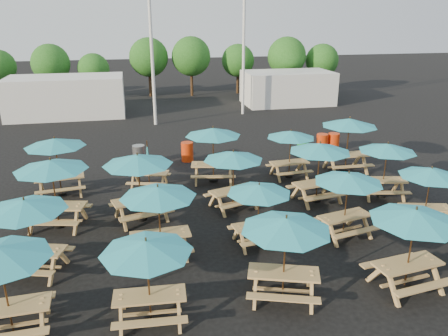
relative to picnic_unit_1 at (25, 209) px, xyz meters
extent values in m
plane|color=black|center=(6.48, 3.12, -2.00)|extent=(120.00, 120.00, 0.00)
cube|color=tan|center=(-0.02, -2.56, -1.26)|extent=(1.84, 0.79, 0.06)
cube|color=tan|center=(-0.06, -1.90, -1.55)|extent=(1.81, 0.34, 0.04)
cylinder|color=black|center=(-0.02, -2.56, -1.95)|extent=(0.36, 0.36, 0.10)
cylinder|color=brown|center=(-0.02, -2.56, -0.85)|extent=(0.04, 0.04, 2.30)
cube|color=tan|center=(0.00, 0.00, -1.26)|extent=(1.92, 1.19, 0.06)
cube|color=tan|center=(-0.19, -0.63, -1.55)|extent=(1.79, 0.76, 0.04)
cube|color=tan|center=(0.19, 0.63, -1.55)|extent=(1.79, 0.76, 0.04)
cylinder|color=black|center=(0.00, 0.00, -1.95)|extent=(0.36, 0.36, 0.10)
cylinder|color=brown|center=(0.00, 0.00, -0.86)|extent=(0.04, 0.04, 2.29)
cone|color=teal|center=(0.00, 0.00, 0.11)|extent=(2.81, 2.81, 0.32)
cube|color=tan|center=(0.26, 2.88, -1.21)|extent=(2.05, 1.17, 0.06)
cube|color=tan|center=(0.09, 2.19, -1.52)|extent=(1.94, 0.70, 0.04)
cube|color=tan|center=(0.42, 3.56, -1.52)|extent=(1.94, 0.70, 0.04)
cylinder|color=black|center=(0.26, 2.88, -1.95)|extent=(0.39, 0.39, 0.11)
cylinder|color=brown|center=(0.26, 2.88, -0.77)|extent=(0.05, 0.05, 2.46)
cone|color=teal|center=(0.26, 2.88, 0.27)|extent=(2.91, 2.91, 0.34)
cube|color=tan|center=(-0.04, 5.84, -1.23)|extent=(1.96, 0.97, 0.06)
cube|color=tan|center=(0.05, 5.16, -1.53)|extent=(1.90, 0.51, 0.04)
cube|color=tan|center=(-0.13, 6.53, -1.53)|extent=(1.90, 0.51, 0.04)
cylinder|color=black|center=(-0.04, 5.84, -1.95)|extent=(0.38, 0.38, 0.10)
cylinder|color=brown|center=(-0.04, 5.84, -0.80)|extent=(0.05, 0.05, 2.41)
cone|color=teal|center=(-0.04, 5.84, 0.22)|extent=(2.66, 2.66, 0.33)
cube|color=tan|center=(3.11, -2.75, -1.30)|extent=(1.75, 0.77, 0.06)
cube|color=tan|center=(3.07, -3.37, -1.57)|extent=(1.72, 0.34, 0.04)
cube|color=tan|center=(3.15, -2.12, -1.57)|extent=(1.72, 0.34, 0.04)
cylinder|color=black|center=(3.11, -2.75, -1.95)|extent=(0.34, 0.34, 0.09)
cylinder|color=brown|center=(3.11, -2.75, -0.91)|extent=(0.04, 0.04, 2.18)
cone|color=teal|center=(3.11, -2.75, 0.01)|extent=(2.28, 2.28, 0.30)
cube|color=tan|center=(3.58, 0.20, -1.26)|extent=(1.82, 0.77, 0.06)
cube|color=tan|center=(3.61, -0.46, -1.55)|extent=(1.80, 0.33, 0.04)
cube|color=tan|center=(3.55, 0.85, -1.55)|extent=(1.80, 0.33, 0.04)
cylinder|color=black|center=(3.58, 0.20, -1.95)|extent=(0.36, 0.36, 0.10)
cylinder|color=brown|center=(3.58, 0.20, -0.86)|extent=(0.04, 0.04, 2.29)
cone|color=teal|center=(3.58, 0.20, 0.11)|extent=(2.35, 2.35, 0.32)
cube|color=tan|center=(3.08, 2.83, -1.21)|extent=(2.05, 1.24, 0.06)
cube|color=tan|center=(3.27, 2.15, -1.52)|extent=(1.92, 0.78, 0.04)
cube|color=tan|center=(2.89, 3.51, -1.52)|extent=(1.92, 0.78, 0.04)
cylinder|color=black|center=(3.08, 2.83, -1.95)|extent=(0.38, 0.38, 0.11)
cylinder|color=brown|center=(3.08, 2.83, -0.77)|extent=(0.05, 0.05, 2.46)
cone|color=teal|center=(3.08, 2.83, 0.27)|extent=(2.98, 2.98, 0.34)
cube|color=tan|center=(3.51, 5.88, -1.33)|extent=(1.74, 1.06, 0.05)
cube|color=tan|center=(3.34, 5.31, -1.59)|extent=(1.63, 0.67, 0.04)
cube|color=tan|center=(3.67, 6.46, -1.59)|extent=(1.63, 0.67, 0.04)
cylinder|color=black|center=(3.51, 5.88, -1.95)|extent=(0.33, 0.33, 0.09)
cylinder|color=brown|center=(3.51, 5.88, -0.96)|extent=(0.04, 0.04, 2.08)
cone|color=teal|center=(3.51, 5.88, -0.60)|extent=(0.20, 0.20, 1.36)
cube|color=tan|center=(6.51, -2.55, -1.26)|extent=(1.94, 1.25, 0.06)
cube|color=tan|center=(6.30, -3.17, -1.55)|extent=(1.79, 0.82, 0.04)
cube|color=tan|center=(6.72, -1.92, -1.55)|extent=(1.79, 0.82, 0.04)
cylinder|color=black|center=(6.51, -2.55, -1.95)|extent=(0.36, 0.36, 0.10)
cylinder|color=brown|center=(6.51, -2.55, -0.85)|extent=(0.04, 0.04, 2.31)
cone|color=teal|center=(6.51, -2.55, 0.13)|extent=(2.88, 2.88, 0.32)
cube|color=tan|center=(6.66, 0.30, -1.34)|extent=(1.67, 0.81, 0.05)
cube|color=tan|center=(6.73, -0.28, -1.60)|extent=(1.62, 0.41, 0.04)
cube|color=tan|center=(6.60, 0.89, -1.60)|extent=(1.62, 0.41, 0.04)
cylinder|color=black|center=(6.66, 0.30, -1.96)|extent=(0.32, 0.32, 0.09)
cylinder|color=brown|center=(6.66, 0.30, -0.97)|extent=(0.04, 0.04, 2.06)
cone|color=teal|center=(6.66, 0.30, -0.11)|extent=(2.24, 2.24, 0.29)
cube|color=tan|center=(6.51, 3.14, -1.27)|extent=(1.89, 1.19, 0.06)
cube|color=tan|center=(6.71, 2.52, -1.56)|extent=(1.76, 0.77, 0.04)
cube|color=tan|center=(6.32, 3.76, -1.56)|extent=(1.76, 0.77, 0.04)
cylinder|color=black|center=(6.51, 3.14, -1.95)|extent=(0.35, 0.35, 0.10)
cylinder|color=brown|center=(6.51, 3.14, -0.87)|extent=(0.04, 0.04, 2.26)
cone|color=teal|center=(6.51, 3.14, 0.08)|extent=(2.79, 2.79, 0.31)
cube|color=tan|center=(6.31, 6.05, -1.22)|extent=(2.01, 1.10, 0.06)
cube|color=tan|center=(6.17, 5.36, -1.52)|extent=(1.92, 0.63, 0.04)
cube|color=tan|center=(6.44, 6.73, -1.52)|extent=(1.92, 0.63, 0.04)
cylinder|color=black|center=(6.31, 6.05, -1.95)|extent=(0.38, 0.38, 0.11)
cylinder|color=brown|center=(6.31, 6.05, -0.78)|extent=(0.05, 0.05, 2.44)
cone|color=teal|center=(6.31, 6.05, 0.24)|extent=(2.82, 2.82, 0.34)
cube|color=tan|center=(9.86, -2.84, -1.25)|extent=(1.91, 0.96, 0.06)
cube|color=tan|center=(9.95, -3.51, -1.54)|extent=(1.85, 0.50, 0.04)
cube|color=tan|center=(9.77, -2.17, -1.54)|extent=(1.85, 0.50, 0.04)
cylinder|color=black|center=(9.86, -2.84, -1.95)|extent=(0.37, 0.37, 0.10)
cylinder|color=brown|center=(9.86, -2.84, -0.83)|extent=(0.04, 0.04, 2.34)
cone|color=teal|center=(9.86, -2.84, 0.16)|extent=(2.60, 2.60, 0.33)
cube|color=tan|center=(9.59, 0.23, -1.28)|extent=(1.85, 1.02, 0.06)
cube|color=tan|center=(9.73, -0.40, -1.56)|extent=(1.76, 0.59, 0.04)
cube|color=tan|center=(9.46, 0.86, -1.56)|extent=(1.76, 0.59, 0.04)
cylinder|color=black|center=(9.59, 0.23, -1.95)|extent=(0.35, 0.35, 0.10)
cylinder|color=brown|center=(9.59, 0.23, -0.88)|extent=(0.04, 0.04, 2.23)
cone|color=teal|center=(9.59, 0.23, 0.06)|extent=(2.60, 2.60, 0.31)
cube|color=tan|center=(9.86, 3.07, -1.23)|extent=(1.97, 1.02, 0.06)
cube|color=tan|center=(9.98, 2.39, -1.53)|extent=(1.89, 0.56, 0.04)
cube|color=tan|center=(9.75, 3.75, -1.53)|extent=(1.89, 0.56, 0.04)
cylinder|color=black|center=(9.86, 3.07, -1.95)|extent=(0.37, 0.37, 0.10)
cylinder|color=brown|center=(9.86, 3.07, -0.80)|extent=(0.05, 0.05, 2.39)
cone|color=teal|center=(9.86, 3.07, 0.21)|extent=(2.71, 2.71, 0.33)
cube|color=tan|center=(9.74, 5.85, -1.30)|extent=(1.74, 0.78, 0.06)
cube|color=tan|center=(9.78, 5.23, -1.58)|extent=(1.71, 0.36, 0.04)
cube|color=tan|center=(9.69, 6.47, -1.58)|extent=(1.71, 0.36, 0.04)
cylinder|color=black|center=(9.74, 5.85, -1.95)|extent=(0.34, 0.34, 0.09)
cylinder|color=brown|center=(9.74, 5.85, -0.91)|extent=(0.04, 0.04, 2.17)
cone|color=teal|center=(9.74, 5.85, 0.00)|extent=(2.28, 2.28, 0.30)
cube|color=tan|center=(12.64, 0.31, -1.31)|extent=(1.79, 1.04, 0.06)
cube|color=tan|center=(12.49, -0.29, -1.58)|extent=(1.69, 0.63, 0.04)
cube|color=tan|center=(12.79, 0.91, -1.58)|extent=(1.69, 0.63, 0.04)
cylinder|color=black|center=(12.64, 0.31, -1.95)|extent=(0.34, 0.34, 0.09)
cylinder|color=brown|center=(12.64, 0.31, -0.93)|extent=(0.04, 0.04, 2.15)
cone|color=teal|center=(12.64, 0.31, -0.02)|extent=(2.56, 2.56, 0.30)
cube|color=tan|center=(12.63, 2.94, -1.28)|extent=(1.86, 1.03, 0.06)
cube|color=tan|center=(12.49, 2.30, -1.56)|extent=(1.77, 0.60, 0.04)
cube|color=tan|center=(12.76, 3.57, -1.56)|extent=(1.77, 0.60, 0.04)
cylinder|color=black|center=(12.63, 2.94, -1.95)|extent=(0.35, 0.35, 0.10)
cylinder|color=brown|center=(12.63, 2.94, -0.88)|extent=(0.04, 0.04, 2.25)
cone|color=teal|center=(12.63, 2.94, 0.07)|extent=(2.62, 2.62, 0.31)
cube|color=tan|center=(12.57, 6.02, -1.18)|extent=(2.01, 0.81, 0.07)
cube|color=tan|center=(12.56, 5.28, -1.50)|extent=(2.00, 0.31, 0.04)
cube|color=tan|center=(12.59, 6.75, -1.50)|extent=(2.00, 0.31, 0.04)
cylinder|color=black|center=(12.57, 6.02, -1.94)|extent=(0.40, 0.40, 0.11)
cylinder|color=brown|center=(12.57, 6.02, -0.72)|extent=(0.05, 0.05, 2.55)
cone|color=teal|center=(12.57, 6.02, 0.35)|extent=(2.56, 2.56, 0.36)
cylinder|color=gray|center=(3.18, 9.05, -1.52)|extent=(0.60, 0.60, 0.96)
cylinder|color=red|center=(5.56, 9.09, -1.52)|extent=(0.60, 0.60, 0.96)
cylinder|color=#1D911A|center=(11.67, 9.08, -1.52)|extent=(0.60, 0.60, 0.96)
cylinder|color=red|center=(12.79, 9.17, -1.52)|extent=(0.60, 0.60, 0.96)
cylinder|color=red|center=(13.46, 9.18, -1.52)|extent=(0.60, 0.60, 0.96)
cylinder|color=silver|center=(4.48, 17.12, 4.00)|extent=(0.20, 0.20, 12.00)
cylinder|color=silver|center=(10.98, 19.12, 4.00)|extent=(0.20, 0.20, 12.00)
cube|color=silver|center=(-1.52, 21.12, -0.60)|extent=(8.00, 4.00, 2.80)
cube|color=silver|center=(15.48, 22.12, -0.70)|extent=(7.00, 4.00, 2.60)
cylinder|color=#382314|center=(-7.59, 28.36, -1.04)|extent=(0.24, 0.24, 1.92)
cylinder|color=#382314|center=(-3.27, 27.02, -0.93)|extent=(0.24, 0.24, 2.14)
sphere|color=#1E5919|center=(-3.27, 27.02, 1.16)|extent=(3.11, 3.11, 3.11)
cylinder|color=#382314|center=(0.09, 26.77, -1.11)|extent=(0.24, 0.24, 1.78)
sphere|color=#1E5919|center=(0.09, 26.77, 0.63)|extent=(2.59, 2.59, 2.59)
cylinder|color=#382314|center=(4.73, 27.83, -0.84)|extent=(0.24, 0.24, 2.31)
sphere|color=#1E5919|center=(4.73, 27.83, 1.41)|extent=(3.36, 3.36, 3.36)
cylinder|color=#382314|center=(8.38, 27.37, -0.83)|extent=(0.24, 0.24, 2.35)
sphere|color=#1E5919|center=(8.38, 27.37, 1.47)|extent=(3.41, 3.41, 3.41)
cylinder|color=#382314|center=(12.70, 27.79, -0.99)|extent=(0.24, 0.24, 2.02)
sphere|color=#1E5919|center=(12.70, 27.79, 0.98)|extent=(2.94, 2.94, 2.94)
cylinder|color=#382314|center=(16.71, 26.01, -0.84)|extent=(0.24, 0.24, 2.32)
sphere|color=#1E5919|center=(16.71, 26.01, 1.43)|extent=(3.38, 3.38, 3.38)
cylinder|color=#382314|center=(20.10, 26.04, -0.98)|extent=(0.24, 0.24, 2.03)
sphere|color=#1E5919|center=(20.10, 26.04, 1.00)|extent=(2.95, 2.95, 2.95)
camera|label=1|loc=(3.02, -11.61, 4.98)|focal=35.00mm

